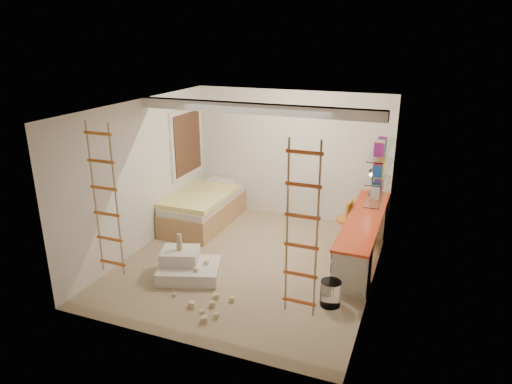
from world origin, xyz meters
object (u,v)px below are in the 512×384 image
at_px(play_platform, 187,266).
at_px(bed, 204,208).
at_px(desk, 363,236).
at_px(swivel_chair, 348,229).

bearing_deg(play_platform, bed, 110.03).
bearing_deg(play_platform, desk, 33.43).
xyz_separation_m(swivel_chair, play_platform, (-2.15, -2.02, -0.15)).
xyz_separation_m(bed, swivel_chair, (2.88, 0.03, -0.02)).
distance_m(swivel_chair, play_platform, 2.96).
distance_m(desk, swivel_chair, 0.51).
distance_m(desk, play_platform, 2.97).
bearing_deg(desk, play_platform, -146.57).
height_order(desk, swivel_chair, swivel_chair).
bearing_deg(bed, swivel_chair, 0.56).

